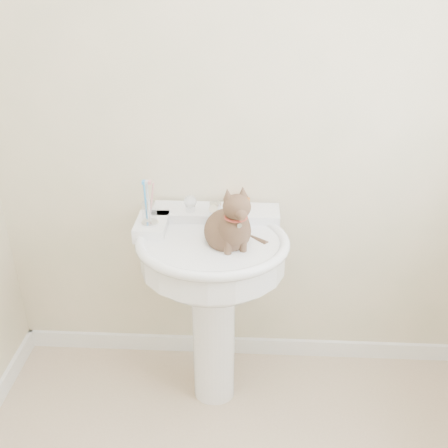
# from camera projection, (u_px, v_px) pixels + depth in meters

# --- Properties ---
(wall_back) EXTENTS (2.20, 0.00, 2.50)m
(wall_back) POSITION_uv_depth(u_px,v_px,m) (244.00, 115.00, 2.13)
(wall_back) COLOR beige
(wall_back) RESTS_ON ground
(baseboard_back) EXTENTS (2.20, 0.02, 0.09)m
(baseboard_back) POSITION_uv_depth(u_px,v_px,m) (240.00, 345.00, 2.69)
(baseboard_back) COLOR white
(baseboard_back) RESTS_ON floor
(pedestal_sink) EXTENTS (0.63, 0.62, 0.86)m
(pedestal_sink) POSITION_uv_depth(u_px,v_px,m) (212.00, 271.00, 2.15)
(pedestal_sink) COLOR white
(pedestal_sink) RESTS_ON floor
(faucet) EXTENTS (0.28, 0.12, 0.14)m
(faucet) POSITION_uv_depth(u_px,v_px,m) (215.00, 205.00, 2.18)
(faucet) COLOR silver
(faucet) RESTS_ON pedestal_sink
(soap_bar) EXTENTS (0.10, 0.08, 0.03)m
(soap_bar) POSITION_uv_depth(u_px,v_px,m) (238.00, 202.00, 2.26)
(soap_bar) COLOR orange
(soap_bar) RESTS_ON pedestal_sink
(toothbrush_cup) EXTENTS (0.07, 0.07, 0.19)m
(toothbrush_cup) POSITION_uv_depth(u_px,v_px,m) (149.00, 213.00, 2.09)
(toothbrush_cup) COLOR silver
(toothbrush_cup) RESTS_ON pedestal_sink
(cat) EXTENTS (0.20, 0.26, 0.37)m
(cat) POSITION_uv_depth(u_px,v_px,m) (229.00, 228.00, 2.02)
(cat) COLOR brown
(cat) RESTS_ON pedestal_sink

